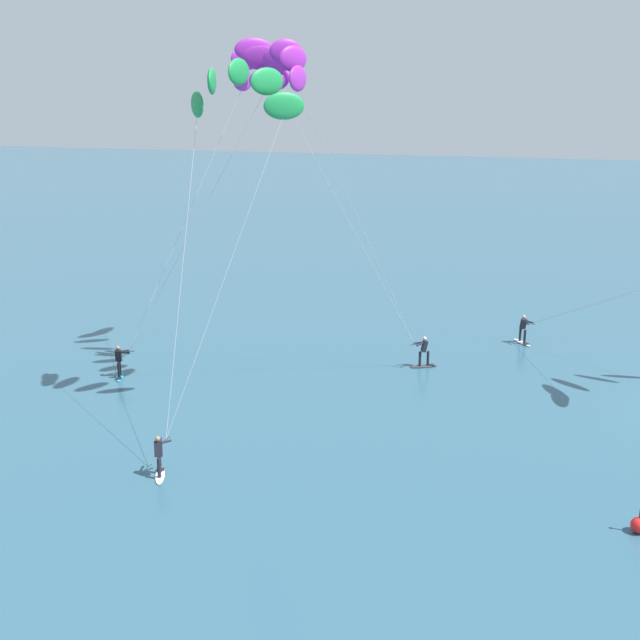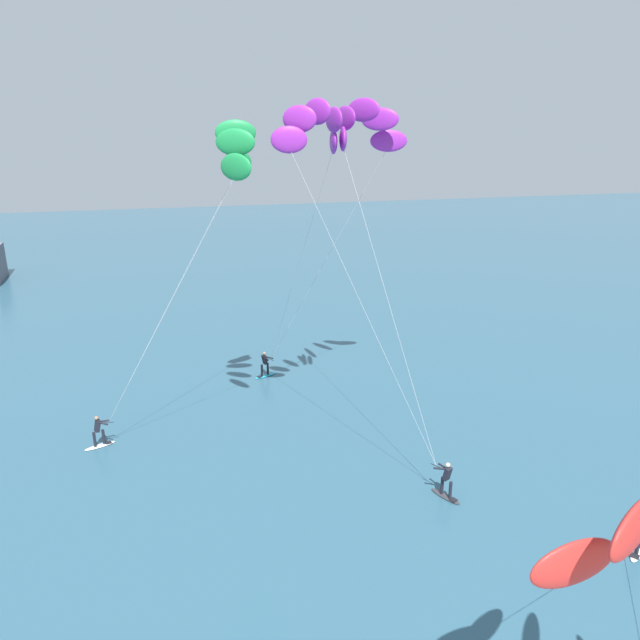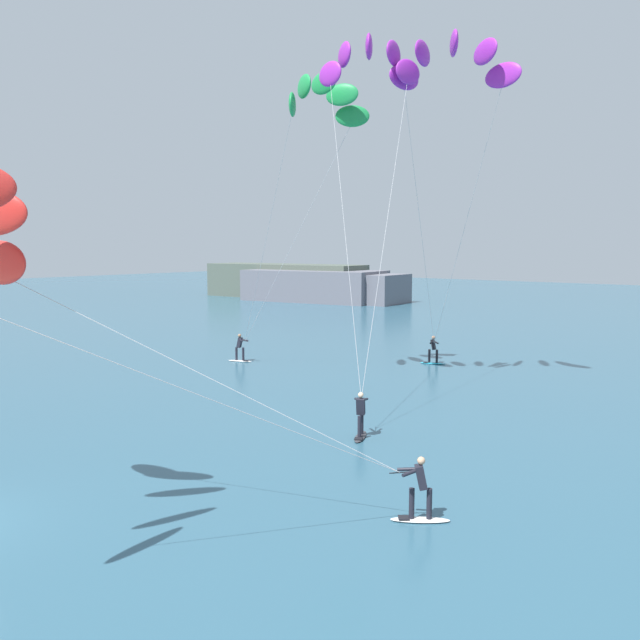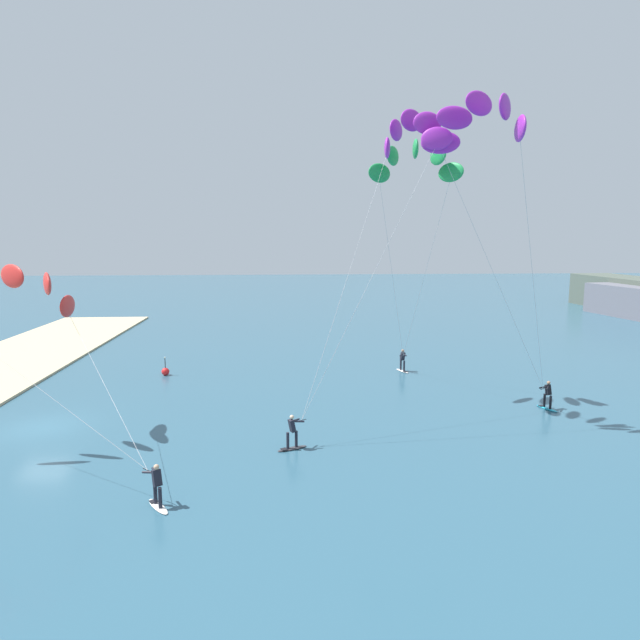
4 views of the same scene
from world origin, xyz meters
TOP-DOWN VIEW (x-y plane):
  - ground_plane at (0.00, 0.00)m, footprint 240.00×240.00m
  - kitesurfer_nearshore at (2.75, 0.59)m, footprint 10.39×11.04m
  - kitesurfer_mid_water at (-3.77, 20.43)m, footprint 9.16×5.48m
  - kitesurfer_far_out at (0.11, 19.03)m, footprint 6.70×8.71m
  - kitesurfer_downwind at (2.71, 22.00)m, footprint 7.66×8.84m
  - marker_buoy at (-10.72, 4.17)m, footprint 0.56×0.56m

SIDE VIEW (x-z plane):
  - ground_plane at x=0.00m, z-range 0.00..0.00m
  - marker_buoy at x=-10.72m, z-range -0.39..0.99m
  - kitesurfer_nearshore at x=2.75m, z-range 2.73..11.41m
  - kitesurfer_mid_water at x=-3.77m, z-range 5.94..21.40m
  - kitesurfer_far_out at x=0.11m, z-range 6.34..22.66m
  - kitesurfer_downwind at x=2.71m, z-range 6.41..22.91m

